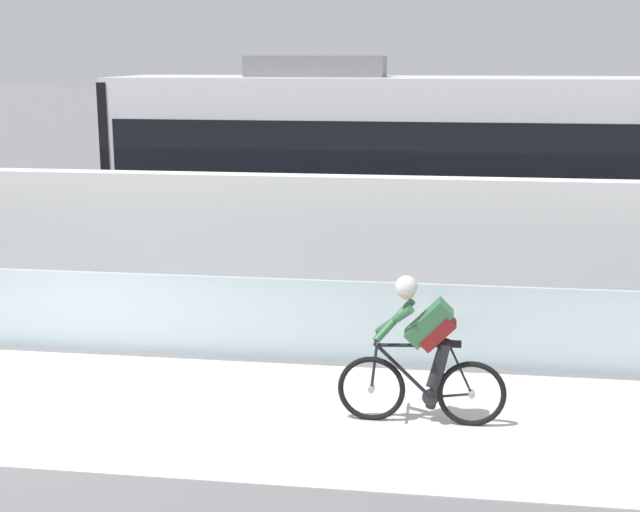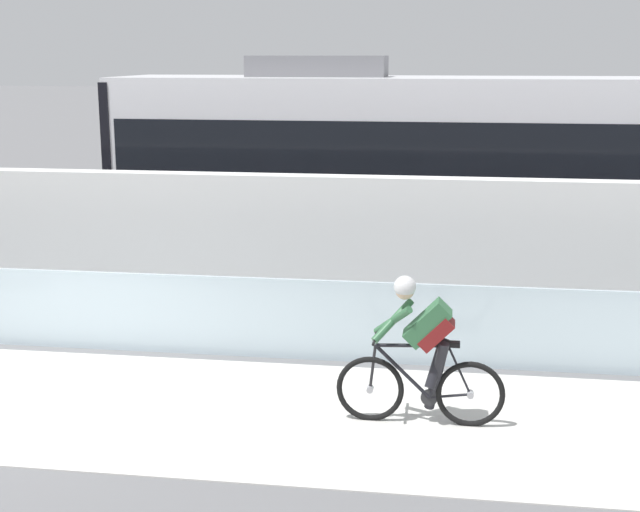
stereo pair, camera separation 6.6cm
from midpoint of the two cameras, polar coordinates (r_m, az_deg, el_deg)
The scene contains 8 objects.
ground_plane at distance 10.72m, azimuth -19.09°, elevation -8.78°, with size 200.00×200.00×0.00m, color slate.
bike_path_deck at distance 10.72m, azimuth -19.09°, elevation -8.75°, with size 32.00×3.20×0.01m, color silver.
glass_parapet at distance 12.14m, azimuth -15.34°, elevation -3.39°, with size 32.00×0.05×1.05m, color silver.
concrete_barrier_wall at distance 13.63m, azimuth -12.51°, elevation 0.86°, with size 32.00×0.36×2.14m, color white.
tram_rail_near at distance 16.15m, azimuth -9.28°, elevation -1.03°, with size 32.00×0.08×0.01m, color #595654.
tram_rail_far at distance 17.49m, azimuth -7.89°, elevation 0.08°, with size 32.00×0.08×0.01m, color #595654.
tram at distance 15.80m, azimuth 6.75°, elevation 5.72°, with size 11.06×2.54×3.81m.
cyclist_on_bike at distance 9.33m, azimuth 6.44°, elevation -6.24°, with size 1.77×0.58×1.61m.
Camera 1 is at (4.72, -8.83, 3.81)m, focal length 49.71 mm.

